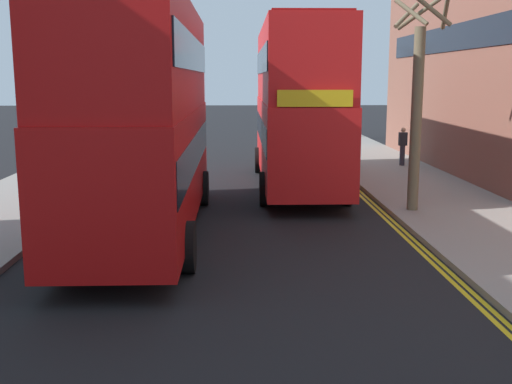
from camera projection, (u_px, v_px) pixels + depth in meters
name	position (u px, v px, depth m)	size (l,w,h in m)	color
sidewalk_right	(474.00, 221.00, 16.53)	(4.00, 80.00, 0.14)	gray
kerb_line_outer	(418.00, 243.00, 14.51)	(0.10, 56.00, 0.01)	yellow
kerb_line_inner	(411.00, 243.00, 14.50)	(0.10, 56.00, 0.01)	yellow
double_decker_bus_away	(144.00, 111.00, 15.05)	(2.83, 10.82, 5.64)	#B20F0F
double_decker_bus_oncoming	(297.00, 101.00, 21.60)	(2.88, 10.83, 5.64)	red
pedestrian_far	(403.00, 146.00, 26.40)	(0.34, 0.22, 1.62)	#2D2D38
street_tree_mid	(322.00, 91.00, 38.71)	(1.51, 1.87, 5.81)	#6B6047
street_tree_far	(418.00, 102.00, 17.06)	(1.71, 1.77, 6.07)	#6B6047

